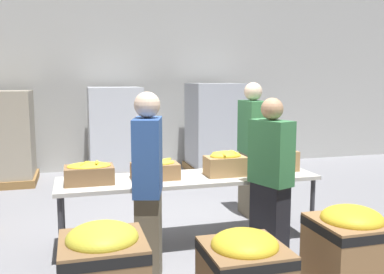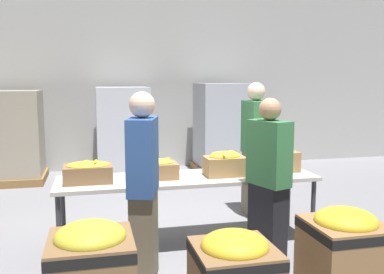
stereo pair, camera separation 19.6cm
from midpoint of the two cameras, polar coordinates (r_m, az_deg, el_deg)
name	(u,v)px [view 1 (the left image)]	position (r m, az deg, el deg)	size (l,w,h in m)	color
ground_plane	(189,243)	(4.77, -1.61, -14.01)	(30.00, 30.00, 0.00)	gray
wall_back	(133,67)	(8.57, -8.55, 9.17)	(16.00, 0.08, 4.00)	#B7B7B2
sorting_table	(189,181)	(4.56, -1.64, -5.92)	(2.74, 0.72, 0.74)	beige
banana_box_0	(89,173)	(4.38, -14.81, -4.61)	(0.48, 0.32, 0.23)	olive
banana_box_1	(155,169)	(4.45, -6.22, -4.26)	(0.48, 0.30, 0.23)	olive
banana_box_2	(225,163)	(4.58, 3.25, -3.51)	(0.43, 0.27, 0.27)	#A37A4C
banana_box_3	(275,157)	(4.89, 9.82, -2.66)	(0.49, 0.35, 0.31)	#A37A4C
volunteer_0	(252,150)	(5.55, 7.01, -1.75)	(0.23, 0.46, 1.73)	#6B604C
volunteer_1	(148,189)	(3.74, -7.37, -6.90)	(0.33, 0.49, 1.66)	#6B604C
volunteer_2	(270,180)	(4.21, 9.09, -5.74)	(0.34, 0.47, 1.59)	black
donation_bin_2	(350,254)	(3.60, 18.83, -14.52)	(0.56, 0.56, 0.80)	olive
pallet_stack_0	(4,138)	(7.91, -24.46, -0.17)	(1.01, 1.01, 1.58)	olive
pallet_stack_1	(216,128)	(8.19, 2.51, 1.16)	(1.07, 1.07, 1.69)	olive
pallet_stack_2	(115,133)	(7.87, -10.93, 0.53)	(1.01, 1.01, 1.63)	olive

